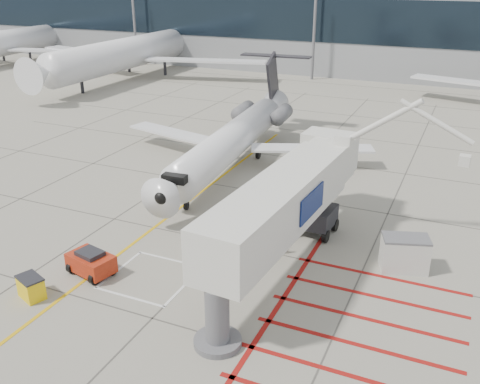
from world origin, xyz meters
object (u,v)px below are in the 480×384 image
at_px(pushback_tug, 91,262).
at_px(regional_jet, 222,130).
at_px(jet_bridge, 279,214).
at_px(spill_bin, 31,287).

bearing_deg(pushback_tug, regional_jet, 102.74).
distance_m(jet_bridge, pushback_tug, 10.19).
bearing_deg(spill_bin, jet_bridge, 53.78).
relative_size(regional_jet, spill_bin, 21.28).
xyz_separation_m(pushback_tug, spill_bin, (-1.28, -2.99, -0.13)).
xyz_separation_m(jet_bridge, spill_bin, (-10.32, -6.68, -3.03)).
height_order(jet_bridge, pushback_tug, jet_bridge).
distance_m(regional_jet, jet_bridge, 15.04).
height_order(jet_bridge, spill_bin, jet_bridge).
bearing_deg(spill_bin, regional_jet, 106.79).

